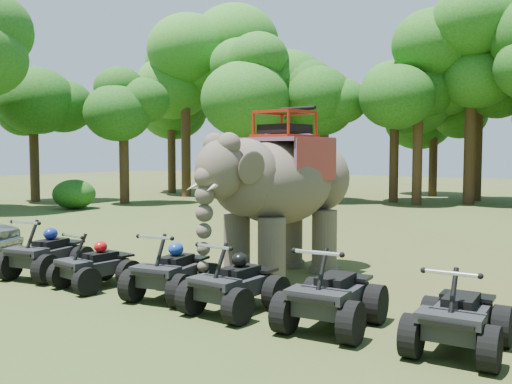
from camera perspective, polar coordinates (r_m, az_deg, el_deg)
ground at (r=12.08m, az=-3.13°, el=-9.37°), size 110.00×110.00×0.00m
elephant at (r=12.79m, az=2.62°, el=0.02°), size 2.66×4.78×3.81m
atv_0 at (r=13.67m, az=-20.27°, el=-5.19°), size 1.60×2.00×1.33m
atv_1 at (r=12.29m, az=-15.79°, el=-6.51°), size 1.34×1.70×1.16m
atv_2 at (r=11.13m, az=-8.41°, el=-7.17°), size 1.52×1.91×1.28m
atv_3 at (r=10.04m, az=-2.15°, el=-8.40°), size 1.35×1.78×1.27m
atv_4 at (r=9.21m, az=7.59°, el=-9.33°), size 1.43×1.89×1.35m
atv_5 at (r=8.58m, az=19.62°, el=-10.84°), size 1.30×1.74×1.26m
tree_0 at (r=32.51m, az=20.68°, el=7.51°), size 6.90×6.90×9.85m
tree_26 at (r=34.45m, az=-21.34°, el=5.02°), size 5.00×5.00×7.14m
tree_27 at (r=31.81m, az=-13.09°, el=5.49°), size 5.15×5.15×7.35m
tree_28 at (r=36.14m, az=-7.04°, el=7.21°), size 6.76×6.76×9.66m
tree_29 at (r=32.15m, az=0.24°, el=6.49°), size 5.86×5.86×8.38m
tree_30 at (r=32.25m, az=6.84°, el=5.21°), size 4.88×4.88×6.97m
tree_31 at (r=32.66m, az=13.66°, el=4.98°), size 4.78×4.78×6.83m
tree_32 at (r=38.48m, az=-1.64°, el=7.67°), size 7.36×7.36×10.51m
tree_36 at (r=35.13m, az=21.31°, el=5.00°), size 5.00×5.00×7.15m
tree_37 at (r=37.81m, az=17.34°, el=5.21°), size 5.20×5.20×7.42m
tree_38 at (r=39.48m, az=-8.45°, el=5.90°), size 5.79×5.79×8.27m
tree_39 at (r=31.39m, az=15.87°, el=5.36°), size 5.07×5.07×7.24m
tree_42 at (r=44.89m, az=1.75°, el=4.92°), size 4.92×4.92×7.03m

